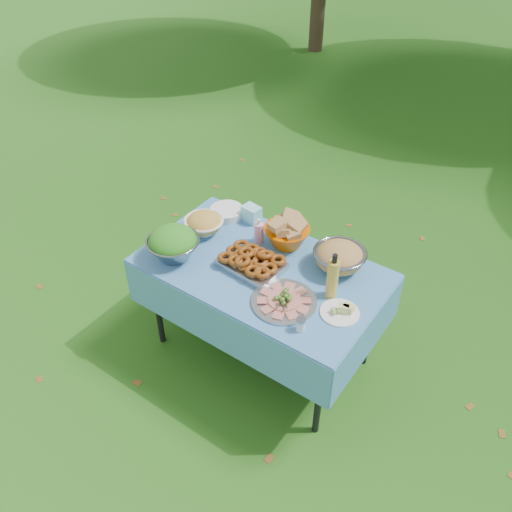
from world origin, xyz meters
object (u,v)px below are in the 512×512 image
(bread_bowl, at_px, (287,232))
(pasta_bowl_steel, at_px, (340,257))
(salad_bowl, at_px, (173,243))
(charcuterie_platter, at_px, (284,297))
(picnic_table, at_px, (261,312))
(oil_bottle, at_px, (333,276))
(plate_stack, at_px, (227,212))

(bread_bowl, distance_m, pasta_bowl_steel, 0.38)
(bread_bowl, bearing_deg, salad_bowl, -134.35)
(bread_bowl, bearing_deg, charcuterie_platter, -58.72)
(picnic_table, xyz_separation_m, oil_bottle, (0.46, 0.02, 0.53))
(charcuterie_platter, bearing_deg, oil_bottle, 47.13)
(salad_bowl, height_order, oil_bottle, oil_bottle)
(plate_stack, xyz_separation_m, pasta_bowl_steel, (0.88, -0.04, 0.06))
(salad_bowl, xyz_separation_m, oil_bottle, (0.95, 0.25, 0.04))
(salad_bowl, height_order, charcuterie_platter, salad_bowl)
(picnic_table, relative_size, pasta_bowl_steel, 4.66)
(picnic_table, height_order, oil_bottle, oil_bottle)
(bread_bowl, bearing_deg, picnic_table, -89.90)
(plate_stack, bearing_deg, salad_bowl, -89.12)
(picnic_table, xyz_separation_m, plate_stack, (-0.50, 0.31, 0.41))
(picnic_table, distance_m, plate_stack, 0.72)
(picnic_table, relative_size, salad_bowl, 4.57)
(bread_bowl, height_order, pasta_bowl_steel, bread_bowl)
(salad_bowl, xyz_separation_m, pasta_bowl_steel, (0.87, 0.49, -0.02))
(plate_stack, distance_m, pasta_bowl_steel, 0.88)
(salad_bowl, bearing_deg, oil_bottle, 14.83)
(plate_stack, xyz_separation_m, bread_bowl, (0.50, -0.03, 0.07))
(salad_bowl, relative_size, plate_stack, 1.42)
(charcuterie_platter, bearing_deg, plate_stack, 148.05)
(bread_bowl, height_order, charcuterie_platter, bread_bowl)
(salad_bowl, distance_m, plate_stack, 0.54)
(plate_stack, bearing_deg, picnic_table, -31.47)
(picnic_table, distance_m, oil_bottle, 0.70)
(salad_bowl, distance_m, bread_bowl, 0.71)
(bread_bowl, bearing_deg, pasta_bowl_steel, -1.76)
(salad_bowl, xyz_separation_m, bread_bowl, (0.49, 0.50, -0.01))
(oil_bottle, bearing_deg, bread_bowl, 151.19)
(salad_bowl, relative_size, oil_bottle, 1.08)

